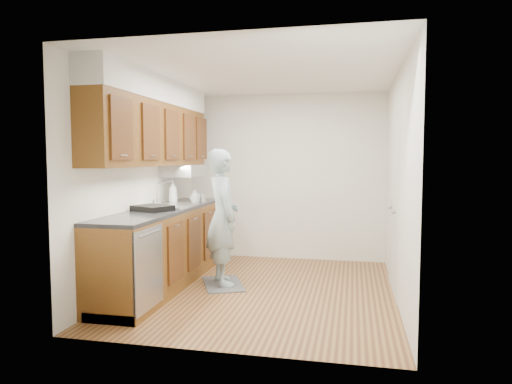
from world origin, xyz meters
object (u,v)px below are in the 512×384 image
person (223,208)px  soap_bottle_a (173,192)px  steel_can (203,198)px  dish_rack (152,208)px  soap_bottle_c (194,196)px  soap_bottle_b (196,196)px  soda_can (193,198)px

person → soap_bottle_a: size_ratio=6.09×
steel_can → dish_rack: steel_can is taller
dish_rack → soap_bottle_a: bearing=120.9°
soap_bottle_c → dish_rack: soap_bottle_c is taller
person → steel_can: bearing=5.5°
soap_bottle_a → steel_can: soap_bottle_a is taller
person → soap_bottle_c: bearing=12.4°
soap_bottle_c → soap_bottle_a: bearing=-135.6°
soap_bottle_a → soap_bottle_c: (0.22, 0.21, -0.07)m
dish_rack → soap_bottle_c: bearing=108.1°
soap_bottle_c → person: bearing=-46.8°
soap_bottle_b → soda_can: 0.07m
soda_can → dish_rack: soda_can is taller
soda_can → soap_bottle_c: bearing=103.4°
soap_bottle_b → soap_bottle_c: size_ratio=1.06×
person → dish_rack: bearing=91.4°
soap_bottle_a → person: bearing=-27.6°
soap_bottle_a → soda_can: size_ratio=2.79×
person → soap_bottle_a: person is taller
dish_rack → soda_can: bearing=107.4°
person → dish_rack: person is taller
soap_bottle_b → person: bearing=-45.9°
person → soap_bottle_a: bearing=31.6°
steel_can → soap_bottle_c: bearing=173.2°
soap_bottle_a → dish_rack: 0.88m
soap_bottle_b → steel_can: bearing=32.7°
soap_bottle_b → steel_can: soap_bottle_b is taller
steel_can → soda_can: bearing=-171.2°
soap_bottle_a → soap_bottle_c: size_ratio=1.83×
person → soap_bottle_c: person is taller
person → dish_rack: size_ratio=4.67×
soda_can → dish_rack: bearing=-96.5°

